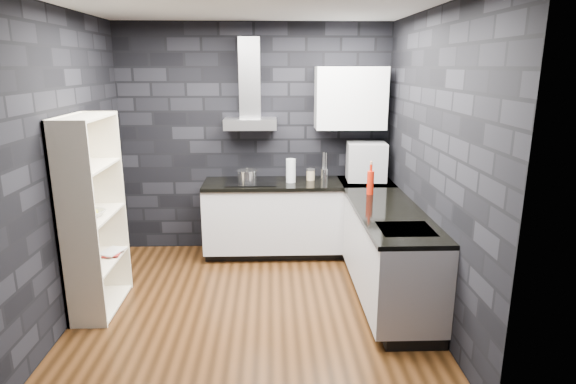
{
  "coord_description": "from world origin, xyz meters",
  "views": [
    {
      "loc": [
        0.19,
        -4.14,
        2.21
      ],
      "look_at": [
        0.35,
        0.45,
        1.0
      ],
      "focal_mm": 30.0,
      "sensor_mm": 36.0,
      "label": 1
    }
  ],
  "objects": [
    {
      "name": "counter_back_cab",
      "position": [
        0.5,
        1.3,
        0.48
      ],
      "size": [
        2.2,
        0.6,
        0.76
      ],
      "primitive_type": "cube",
      "color": "silver",
      "rests_on": "ground"
    },
    {
      "name": "counter_corner_top",
      "position": [
        1.3,
        1.3,
        0.88
      ],
      "size": [
        0.62,
        0.62,
        0.04
      ],
      "primitive_type": "cube",
      "color": "black",
      "rests_on": "counter_right_cab"
    },
    {
      "name": "book_red",
      "position": [
        -1.42,
        0.2,
        0.57
      ],
      "size": [
        0.16,
        0.03,
        0.21
      ],
      "primitive_type": "imported",
      "rotation": [
        0.0,
        0.0,
        0.07
      ],
      "color": "maroon",
      "rests_on": "bookshelf"
    },
    {
      "name": "wall_front",
      "position": [
        0.0,
        -1.62,
        1.35
      ],
      "size": [
        3.2,
        0.05,
        2.7
      ],
      "primitive_type": "cube",
      "color": "black",
      "rests_on": "ground"
    },
    {
      "name": "appliance_garage",
      "position": [
        1.3,
        1.33,
        1.12
      ],
      "size": [
        0.46,
        0.37,
        0.44
      ],
      "primitive_type": "cube",
      "rotation": [
        0.0,
        0.0,
        -0.06
      ],
      "color": "#A1A3A8",
      "rests_on": "counter_back_top"
    },
    {
      "name": "pot",
      "position": [
        -0.09,
        1.24,
        0.98
      ],
      "size": [
        0.27,
        0.27,
        0.13
      ],
      "primitive_type": "cylinder",
      "rotation": [
        0.0,
        0.0,
        0.28
      ],
      "color": "silver",
      "rests_on": "cooktop"
    },
    {
      "name": "counter_right_cab",
      "position": [
        1.3,
        0.1,
        0.48
      ],
      "size": [
        0.6,
        1.8,
        0.76
      ],
      "primitive_type": "cube",
      "color": "silver",
      "rests_on": "ground"
    },
    {
      "name": "wall_back",
      "position": [
        0.0,
        1.62,
        1.35
      ],
      "size": [
        3.2,
        0.05,
        2.7
      ],
      "primitive_type": "cube",
      "color": "black",
      "rests_on": "ground"
    },
    {
      "name": "hood_chimney",
      "position": [
        -0.05,
        1.5,
        2.07
      ],
      "size": [
        0.24,
        0.2,
        0.9
      ],
      "primitive_type": "cube",
      "color": "#AFAFB3",
      "rests_on": "hood_body"
    },
    {
      "name": "storage_jar",
      "position": [
        0.65,
        1.38,
        0.96
      ],
      "size": [
        0.13,
        0.13,
        0.12
      ],
      "primitive_type": "cylinder",
      "rotation": [
        0.0,
        0.0,
        -0.37
      ],
      "color": "tan",
      "rests_on": "counter_back_top"
    },
    {
      "name": "fruit_bowl",
      "position": [
        -1.42,
        -0.01,
        0.94
      ],
      "size": [
        0.31,
        0.31,
        0.06
      ],
      "primitive_type": "imported",
      "rotation": [
        0.0,
        0.0,
        -0.4
      ],
      "color": "silver",
      "rests_on": "bookshelf"
    },
    {
      "name": "wall_left",
      "position": [
        -1.62,
        0.0,
        1.35
      ],
      "size": [
        0.05,
        3.2,
        2.7
      ],
      "primitive_type": "cube",
      "color": "black",
      "rests_on": "ground"
    },
    {
      "name": "red_bottle",
      "position": [
        1.22,
        0.71,
        1.02
      ],
      "size": [
        0.09,
        0.09,
        0.25
      ],
      "primitive_type": "cylinder",
      "rotation": [
        0.0,
        0.0,
        0.36
      ],
      "color": "#B21B09",
      "rests_on": "counter_right_top"
    },
    {
      "name": "bookshelf",
      "position": [
        -1.42,
        0.05,
        0.9
      ],
      "size": [
        0.55,
        0.86,
        1.8
      ],
      "primitive_type": "cube",
      "rotation": [
        0.0,
        0.0,
        0.29
      ],
      "color": "#EEE3C7",
      "rests_on": "ground"
    },
    {
      "name": "upper_cabinet",
      "position": [
        1.1,
        1.43,
        1.85
      ],
      "size": [
        0.8,
        0.35,
        0.7
      ],
      "primitive_type": "cube",
      "color": "white",
      "rests_on": "wall_back"
    },
    {
      "name": "cooktop",
      "position": [
        -0.05,
        1.3,
        0.91
      ],
      "size": [
        0.58,
        0.5,
        0.01
      ],
      "primitive_type": "cube",
      "color": "black",
      "rests_on": "counter_back_top"
    },
    {
      "name": "counter_back_top",
      "position": [
        0.5,
        1.29,
        0.88
      ],
      "size": [
        2.2,
        0.62,
        0.04
      ],
      "primitive_type": "cube",
      "color": "black",
      "rests_on": "counter_back_cab"
    },
    {
      "name": "ground",
      "position": [
        0.0,
        0.0,
        0.0
      ],
      "size": [
        3.2,
        3.2,
        0.0
      ],
      "primitive_type": "plane",
      "color": "#442711"
    },
    {
      "name": "ceiling",
      "position": [
        0.0,
        0.0,
        2.7
      ],
      "size": [
        3.2,
        3.2,
        0.0
      ],
      "primitive_type": "plane",
      "rotation": [
        3.14,
        0.0,
        0.0
      ],
      "color": "silver"
    },
    {
      "name": "book_second",
      "position": [
        -1.43,
        0.25,
        0.59
      ],
      "size": [
        0.17,
        0.08,
        0.24
      ],
      "primitive_type": "imported",
      "rotation": [
        0.0,
        0.0,
        -0.36
      ],
      "color": "#B2B2B2",
      "rests_on": "bookshelf"
    },
    {
      "name": "hood_body",
      "position": [
        -0.05,
        1.43,
        1.56
      ],
      "size": [
        0.6,
        0.34,
        0.12
      ],
      "primitive_type": "cube",
      "color": "#AFAFB3",
      "rests_on": "wall_back"
    },
    {
      "name": "glass_vase",
      "position": [
        0.41,
        1.28,
        1.04
      ],
      "size": [
        0.12,
        0.12,
        0.27
      ],
      "primitive_type": "cylinder",
      "rotation": [
        0.0,
        0.0,
        -0.11
      ],
      "color": "silver",
      "rests_on": "counter_back_top"
    },
    {
      "name": "utensil_crock",
      "position": [
        0.82,
        1.43,
        0.96
      ],
      "size": [
        0.11,
        0.11,
        0.12
      ],
      "primitive_type": "cylinder",
      "rotation": [
        0.0,
        0.0,
        0.12
      ],
      "color": "silver",
      "rests_on": "counter_back_top"
    },
    {
      "name": "wall_right",
      "position": [
        1.62,
        0.0,
        1.35
      ],
      "size": [
        0.05,
        3.2,
        2.7
      ],
      "primitive_type": "cube",
      "color": "black",
      "rests_on": "ground"
    },
    {
      "name": "toekick_back",
      "position": [
        0.5,
        1.34,
        0.05
      ],
      "size": [
        2.18,
        0.5,
        0.1
      ],
      "primitive_type": "cube",
      "color": "black",
      "rests_on": "ground"
    },
    {
      "name": "counter_right_top",
      "position": [
        1.29,
        0.1,
        0.88
      ],
      "size": [
        0.62,
        1.8,
        0.04
      ],
      "primitive_type": "cube",
      "color": "black",
      "rests_on": "counter_right_cab"
    },
    {
      "name": "sink_rim",
      "position": [
        1.3,
        -0.4,
        0.89
      ],
      "size": [
        0.44,
        0.4,
        0.01
      ],
      "primitive_type": "cube",
      "color": "#AFAFB3",
      "rests_on": "counter_right_top"
    },
    {
      "name": "toekick_right",
      "position": [
        1.34,
        0.1,
        0.05
      ],
      "size": [
        0.5,
        1.78,
        0.1
      ],
      "primitive_type": "cube",
      "color": "black",
      "rests_on": "ground"
    }
  ]
}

